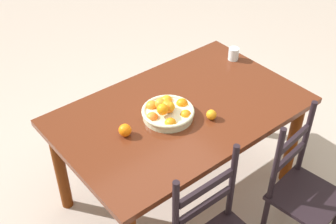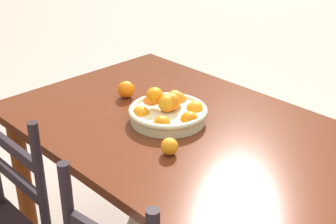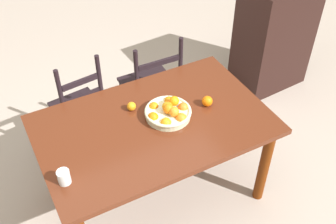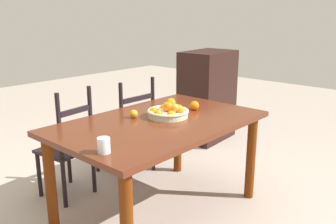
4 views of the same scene
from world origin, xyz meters
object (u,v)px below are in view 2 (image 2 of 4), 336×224
orange_loose_0 (169,146)px  orange_loose_1 (126,89)px  fruit_bowl (168,111)px  dining_table (190,152)px

orange_loose_0 → orange_loose_1: bearing=-22.6°
fruit_bowl → orange_loose_1: 0.30m
dining_table → orange_loose_1: 0.45m
fruit_bowl → orange_loose_0: size_ratio=5.12×
dining_table → orange_loose_1: bearing=-1.9°
dining_table → fruit_bowl: size_ratio=4.86×
orange_loose_1 → orange_loose_0: bearing=157.4°
dining_table → fruit_bowl: 0.19m
dining_table → orange_loose_0: 0.25m
orange_loose_0 → orange_loose_1: orange_loose_1 is taller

